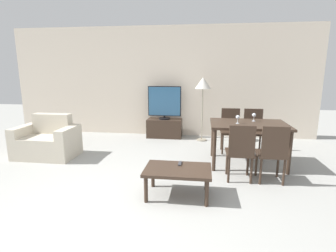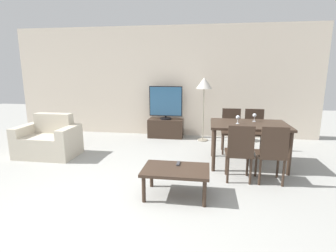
{
  "view_description": "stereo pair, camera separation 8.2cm",
  "coord_description": "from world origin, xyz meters",
  "px_view_note": "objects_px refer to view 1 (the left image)",
  "views": [
    {
      "loc": [
        1.09,
        -2.64,
        1.64
      ],
      "look_at": [
        0.47,
        1.95,
        0.65
      ],
      "focal_mm": 28.0,
      "sensor_mm": 36.0,
      "label": 1
    },
    {
      "loc": [
        1.17,
        -2.63,
        1.64
      ],
      "look_at": [
        0.47,
        1.95,
        0.65
      ],
      "focal_mm": 28.0,
      "sensor_mm": 36.0,
      "label": 2
    }
  ],
  "objects_px": {
    "tv": "(164,103)",
    "dining_chair_far_left": "(230,128)",
    "dining_table": "(249,128)",
    "remote_primary": "(180,163)",
    "armchair": "(48,142)",
    "wine_glass_left": "(254,116)",
    "dining_chair_near_right": "(272,151)",
    "wine_glass_center": "(238,118)",
    "floor_lamp": "(203,86)",
    "coffee_table": "(178,172)",
    "tv_stand": "(165,128)",
    "dining_chair_far": "(253,129)",
    "dining_chair_near": "(240,150)"
  },
  "relations": [
    {
      "from": "tv",
      "to": "dining_chair_far_left",
      "type": "xyz_separation_m",
      "value": [
        1.5,
        -0.96,
        -0.38
      ]
    },
    {
      "from": "dining_table",
      "to": "remote_primary",
      "type": "distance_m",
      "value": 1.63
    },
    {
      "from": "dining_chair_far_left",
      "to": "armchair",
      "type": "bearing_deg",
      "value": -167.05
    },
    {
      "from": "armchair",
      "to": "wine_glass_left",
      "type": "relative_size",
      "value": 7.57
    },
    {
      "from": "dining_chair_near_right",
      "to": "wine_glass_center",
      "type": "xyz_separation_m",
      "value": [
        -0.43,
        0.7,
        0.36
      ]
    },
    {
      "from": "remote_primary",
      "to": "wine_glass_center",
      "type": "xyz_separation_m",
      "value": [
        0.88,
        1.14,
        0.45
      ]
    },
    {
      "from": "floor_lamp",
      "to": "wine_glass_center",
      "type": "relative_size",
      "value": 10.15
    },
    {
      "from": "floor_lamp",
      "to": "coffee_table",
      "type": "bearing_deg",
      "value": -95.69
    },
    {
      "from": "armchair",
      "to": "floor_lamp",
      "type": "bearing_deg",
      "value": 28.35
    },
    {
      "from": "dining_table",
      "to": "dining_chair_near_right",
      "type": "bearing_deg",
      "value": -73.26
    },
    {
      "from": "armchair",
      "to": "wine_glass_left",
      "type": "distance_m",
      "value": 3.91
    },
    {
      "from": "wine_glass_center",
      "to": "armchair",
      "type": "bearing_deg",
      "value": -179.98
    },
    {
      "from": "coffee_table",
      "to": "tv_stand",
      "type": "bearing_deg",
      "value": 101.62
    },
    {
      "from": "floor_lamp",
      "to": "dining_chair_far_left",
      "type": "bearing_deg",
      "value": -53.21
    },
    {
      "from": "tv_stand",
      "to": "tv",
      "type": "relative_size",
      "value": 1.05
    },
    {
      "from": "tv_stand",
      "to": "wine_glass_left",
      "type": "bearing_deg",
      "value": -39.62
    },
    {
      "from": "dining_table",
      "to": "wine_glass_left",
      "type": "bearing_deg",
      "value": 59.69
    },
    {
      "from": "coffee_table",
      "to": "floor_lamp",
      "type": "bearing_deg",
      "value": 84.31
    },
    {
      "from": "tv_stand",
      "to": "coffee_table",
      "type": "xyz_separation_m",
      "value": [
        0.63,
        -3.08,
        0.11
      ]
    },
    {
      "from": "floor_lamp",
      "to": "wine_glass_left",
      "type": "height_order",
      "value": "floor_lamp"
    },
    {
      "from": "dining_chair_far",
      "to": "dining_chair_far_left",
      "type": "bearing_deg",
      "value": 180.0
    },
    {
      "from": "coffee_table",
      "to": "dining_table",
      "type": "xyz_separation_m",
      "value": [
        1.1,
        1.36,
        0.32
      ]
    },
    {
      "from": "dining_chair_near",
      "to": "floor_lamp",
      "type": "relative_size",
      "value": 0.59
    },
    {
      "from": "wine_glass_left",
      "to": "wine_glass_center",
      "type": "xyz_separation_m",
      "value": [
        -0.31,
        -0.25,
        0.0
      ]
    },
    {
      "from": "dining_chair_near_right",
      "to": "dining_chair_far_left",
      "type": "relative_size",
      "value": 1.0
    },
    {
      "from": "tv",
      "to": "dining_chair_far_left",
      "type": "distance_m",
      "value": 1.82
    },
    {
      "from": "tv_stand",
      "to": "dining_table",
      "type": "xyz_separation_m",
      "value": [
        1.73,
        -1.72,
        0.43
      ]
    },
    {
      "from": "armchair",
      "to": "coffee_table",
      "type": "bearing_deg",
      "value": -26.14
    },
    {
      "from": "dining_chair_far",
      "to": "dining_table",
      "type": "bearing_deg",
      "value": -106.74
    },
    {
      "from": "remote_primary",
      "to": "tv_stand",
      "type": "bearing_deg",
      "value": 102.48
    },
    {
      "from": "armchair",
      "to": "dining_chair_near",
      "type": "bearing_deg",
      "value": -11.26
    },
    {
      "from": "tv_stand",
      "to": "dining_chair_far_left",
      "type": "xyz_separation_m",
      "value": [
        1.5,
        -0.97,
        0.26
      ]
    },
    {
      "from": "dining_chair_near_right",
      "to": "floor_lamp",
      "type": "bearing_deg",
      "value": 114.35
    },
    {
      "from": "remote_primary",
      "to": "floor_lamp",
      "type": "bearing_deg",
      "value": 84.22
    },
    {
      "from": "coffee_table",
      "to": "dining_chair_far_left",
      "type": "xyz_separation_m",
      "value": [
        0.87,
        2.11,
        0.15
      ]
    },
    {
      "from": "tv_stand",
      "to": "wine_glass_left",
      "type": "height_order",
      "value": "wine_glass_left"
    },
    {
      "from": "remote_primary",
      "to": "wine_glass_left",
      "type": "relative_size",
      "value": 1.03
    },
    {
      "from": "remote_primary",
      "to": "tv",
      "type": "bearing_deg",
      "value": 102.49
    },
    {
      "from": "dining_chair_far",
      "to": "remote_primary",
      "type": "bearing_deg",
      "value": -123.94
    },
    {
      "from": "floor_lamp",
      "to": "tv",
      "type": "bearing_deg",
      "value": 168.48
    },
    {
      "from": "dining_chair_near_right",
      "to": "dining_chair_far_left",
      "type": "xyz_separation_m",
      "value": [
        -0.45,
        1.51,
        0.0
      ]
    },
    {
      "from": "wine_glass_center",
      "to": "tv_stand",
      "type": "bearing_deg",
      "value": 130.76
    },
    {
      "from": "dining_table",
      "to": "wine_glass_center",
      "type": "distance_m",
      "value": 0.28
    },
    {
      "from": "armchair",
      "to": "dining_table",
      "type": "bearing_deg",
      "value": 0.83
    },
    {
      "from": "armchair",
      "to": "dining_chair_far_left",
      "type": "distance_m",
      "value": 3.62
    },
    {
      "from": "tv_stand",
      "to": "wine_glass_center",
      "type": "bearing_deg",
      "value": -49.24
    },
    {
      "from": "dining_chair_far",
      "to": "floor_lamp",
      "type": "bearing_deg",
      "value": 143.13
    },
    {
      "from": "dining_table",
      "to": "wine_glass_left",
      "type": "xyz_separation_m",
      "value": [
        0.11,
        0.2,
        0.19
      ]
    },
    {
      "from": "dining_chair_far_left",
      "to": "wine_glass_center",
      "type": "xyz_separation_m",
      "value": [
        0.03,
        -0.81,
        0.36
      ]
    },
    {
      "from": "dining_table",
      "to": "dining_chair_near",
      "type": "distance_m",
      "value": 0.81
    }
  ]
}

